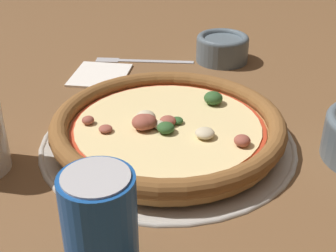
{
  "coord_description": "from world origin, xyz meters",
  "views": [
    {
      "loc": [
        0.53,
        -0.18,
        0.35
      ],
      "look_at": [
        0.0,
        0.0,
        0.03
      ],
      "focal_mm": 50.0,
      "sensor_mm": 36.0,
      "label": 1
    }
  ],
  "objects_px": {
    "bowl_far": "(222,47)",
    "fork": "(139,61)",
    "beverage_can": "(101,234)",
    "napkin": "(100,74)",
    "pizza_tray": "(168,140)",
    "pizza": "(168,126)"
  },
  "relations": [
    {
      "from": "bowl_far",
      "to": "napkin",
      "type": "bearing_deg",
      "value": -90.44
    },
    {
      "from": "bowl_far",
      "to": "beverage_can",
      "type": "relative_size",
      "value": 0.82
    },
    {
      "from": "napkin",
      "to": "fork",
      "type": "xyz_separation_m",
      "value": [
        -0.05,
        0.09,
        -0.0
      ]
    },
    {
      "from": "bowl_far",
      "to": "pizza",
      "type": "bearing_deg",
      "value": -37.7
    },
    {
      "from": "napkin",
      "to": "fork",
      "type": "bearing_deg",
      "value": 118.49
    },
    {
      "from": "pizza_tray",
      "to": "pizza",
      "type": "relative_size",
      "value": 1.1
    },
    {
      "from": "bowl_far",
      "to": "fork",
      "type": "xyz_separation_m",
      "value": [
        -0.05,
        -0.16,
        -0.03
      ]
    },
    {
      "from": "pizza",
      "to": "fork",
      "type": "distance_m",
      "value": 0.31
    },
    {
      "from": "pizza_tray",
      "to": "beverage_can",
      "type": "height_order",
      "value": "beverage_can"
    },
    {
      "from": "napkin",
      "to": "beverage_can",
      "type": "relative_size",
      "value": 1.18
    },
    {
      "from": "bowl_far",
      "to": "fork",
      "type": "distance_m",
      "value": 0.17
    },
    {
      "from": "pizza_tray",
      "to": "bowl_far",
      "type": "distance_m",
      "value": 0.33
    },
    {
      "from": "pizza_tray",
      "to": "bowl_far",
      "type": "xyz_separation_m",
      "value": [
        -0.26,
        0.2,
        0.02
      ]
    },
    {
      "from": "pizza_tray",
      "to": "pizza",
      "type": "xyz_separation_m",
      "value": [
        0.0,
        -0.0,
        0.02
      ]
    },
    {
      "from": "napkin",
      "to": "pizza_tray",
      "type": "bearing_deg",
      "value": 9.56
    },
    {
      "from": "beverage_can",
      "to": "pizza",
      "type": "bearing_deg",
      "value": 148.29
    },
    {
      "from": "beverage_can",
      "to": "bowl_far",
      "type": "bearing_deg",
      "value": 144.95
    },
    {
      "from": "pizza",
      "to": "bowl_far",
      "type": "relative_size",
      "value": 3.19
    },
    {
      "from": "pizza_tray",
      "to": "fork",
      "type": "distance_m",
      "value": 0.31
    },
    {
      "from": "pizza",
      "to": "fork",
      "type": "xyz_separation_m",
      "value": [
        -0.31,
        0.04,
        -0.02
      ]
    },
    {
      "from": "bowl_far",
      "to": "beverage_can",
      "type": "xyz_separation_m",
      "value": [
        0.48,
        -0.34,
        0.03
      ]
    },
    {
      "from": "pizza",
      "to": "napkin",
      "type": "height_order",
      "value": "pizza"
    }
  ]
}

